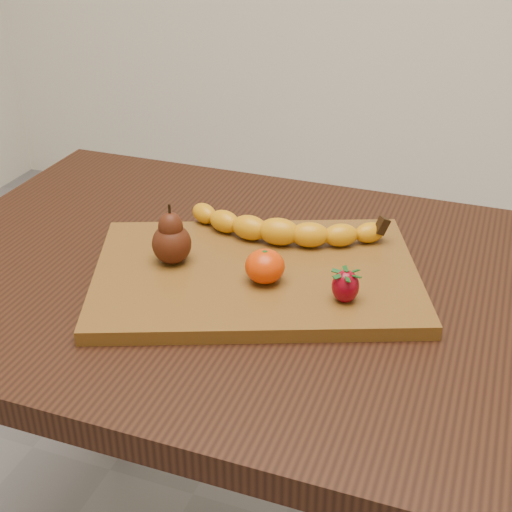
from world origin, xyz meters
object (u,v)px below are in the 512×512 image
at_px(table, 246,328).
at_px(cutting_board, 256,275).
at_px(mandarin, 265,266).
at_px(pear, 171,234).

bearing_deg(table, cutting_board, -36.21).
bearing_deg(mandarin, table, 135.57).
height_order(cutting_board, pear, pear).
relative_size(cutting_board, pear, 5.15).
xyz_separation_m(table, mandarin, (0.04, -0.04, 0.14)).
bearing_deg(cutting_board, mandarin, -72.05).
height_order(table, cutting_board, cutting_board).
xyz_separation_m(table, cutting_board, (0.02, -0.02, 0.11)).
bearing_deg(mandarin, pear, 177.23).
height_order(table, mandarin, mandarin).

